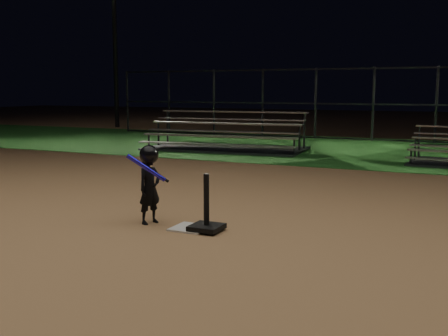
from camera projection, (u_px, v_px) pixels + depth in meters
ground at (191, 229)px, 6.88m from camera, size 80.00×80.00×0.00m
grass_strip at (354, 150)px, 15.86m from camera, size 60.00×8.00×0.01m
home_plate at (191, 228)px, 6.88m from camera, size 0.45×0.45×0.02m
batting_tee at (207, 220)px, 6.74m from camera, size 0.38×0.38×0.70m
child_batter at (150, 182)px, 7.09m from camera, size 0.47×0.51×1.04m
bleacher_left at (225, 142)px, 15.77m from camera, size 4.71×2.57×1.11m
backstop_fence at (373, 104)px, 18.37m from camera, size 20.08×0.08×2.50m
light_pole_left at (114, 18)px, 24.58m from camera, size 0.90×0.53×8.30m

